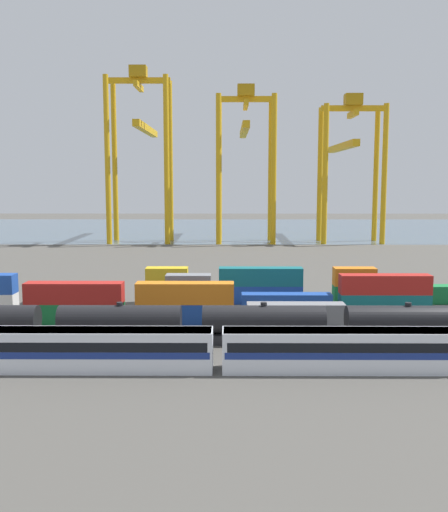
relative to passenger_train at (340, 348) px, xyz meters
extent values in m
plane|color=#4C4944|center=(-5.50, 59.38, -2.14)|extent=(420.00, 420.00, 0.00)
cube|color=#475B6B|center=(-5.50, 165.10, -2.14)|extent=(400.00, 110.00, 0.01)
cube|color=silver|center=(-22.79, 0.00, -0.19)|extent=(21.89, 3.10, 3.90)
cube|color=navy|center=(-22.79, 0.00, -0.29)|extent=(21.45, 3.14, 0.64)
cube|color=black|center=(-22.79, 0.00, 0.49)|extent=(21.02, 3.13, 0.90)
cube|color=slate|center=(-22.79, 0.00, 1.58)|extent=(21.67, 2.85, 0.36)
cube|color=silver|center=(0.00, 0.00, -0.19)|extent=(21.89, 3.10, 3.90)
cube|color=navy|center=(0.00, 0.00, -0.29)|extent=(21.45, 3.14, 0.64)
cube|color=black|center=(0.00, 0.00, 0.49)|extent=(21.02, 3.13, 0.90)
cube|color=slate|center=(0.00, 0.00, 1.58)|extent=(21.67, 2.85, 0.36)
cube|color=#232326|center=(-22.23, 9.48, -1.59)|extent=(13.35, 2.50, 1.10)
cylinder|color=black|center=(-22.23, 9.48, 0.49)|extent=(13.35, 3.07, 3.07)
cylinder|color=black|center=(-22.23, 9.48, 2.20)|extent=(0.70, 0.70, 0.36)
cube|color=#232326|center=(-6.52, 9.48, -1.59)|extent=(13.35, 2.50, 1.10)
cylinder|color=black|center=(-6.52, 9.48, 0.49)|extent=(13.35, 3.07, 3.07)
cylinder|color=black|center=(-6.52, 9.48, 2.20)|extent=(0.70, 0.70, 0.36)
cube|color=#232326|center=(9.18, 9.48, -1.59)|extent=(13.35, 2.50, 1.10)
cylinder|color=black|center=(9.18, 9.48, 0.49)|extent=(13.35, 3.07, 3.07)
cylinder|color=black|center=(9.18, 9.48, 2.20)|extent=(0.70, 0.70, 0.36)
cube|color=#197538|center=(-29.48, 18.17, -0.84)|extent=(12.10, 2.44, 2.60)
cube|color=#AD211C|center=(-29.48, 18.17, 1.76)|extent=(12.10, 2.44, 2.60)
cube|color=#1C4299|center=(-15.74, 18.17, -0.84)|extent=(12.10, 2.44, 2.60)
cube|color=orange|center=(-15.74, 18.17, 1.76)|extent=(12.10, 2.44, 2.60)
cube|color=slate|center=(-2.01, 18.17, -0.84)|extent=(12.10, 2.44, 2.60)
cube|color=maroon|center=(-28.94, 24.51, -0.84)|extent=(6.04, 2.44, 2.60)
cube|color=silver|center=(-15.74, 24.51, -0.84)|extent=(6.04, 2.44, 2.60)
cube|color=slate|center=(-15.74, 24.51, 1.76)|extent=(6.04, 2.44, 2.60)
cube|color=#1C4299|center=(-2.53, 24.51, -0.84)|extent=(12.10, 2.44, 2.60)
cube|color=#146066|center=(10.68, 24.51, -0.84)|extent=(12.10, 2.44, 2.60)
cube|color=#AD211C|center=(10.68, 24.51, 1.76)|extent=(12.10, 2.44, 2.60)
cube|color=slate|center=(-32.91, 30.85, -0.84)|extent=(12.10, 2.44, 2.60)
cube|color=slate|center=(-19.29, 30.85, -0.84)|extent=(6.04, 2.44, 2.60)
cube|color=gold|center=(-19.29, 30.85, 1.76)|extent=(6.04, 2.44, 2.60)
cube|color=#1C4299|center=(-5.67, 30.85, -0.84)|extent=(12.10, 2.44, 2.60)
cube|color=#146066|center=(-5.67, 30.85, 1.76)|extent=(12.10, 2.44, 2.60)
cube|color=#197538|center=(7.95, 30.85, -0.84)|extent=(6.04, 2.44, 2.60)
cube|color=orange|center=(7.95, 30.85, 1.76)|extent=(6.04, 2.44, 2.60)
cube|color=#197538|center=(21.56, 30.85, -0.84)|extent=(12.10, 2.44, 2.60)
cylinder|color=gold|center=(-43.97, 111.52, 21.18)|extent=(1.50, 1.50, 46.64)
cylinder|color=gold|center=(-27.49, 111.52, 21.18)|extent=(1.50, 1.50, 46.64)
cylinder|color=gold|center=(-43.97, 122.02, 21.18)|extent=(1.50, 1.50, 46.64)
cylinder|color=gold|center=(-27.49, 122.02, 21.18)|extent=(1.50, 1.50, 46.64)
cube|color=gold|center=(-35.73, 116.77, 43.70)|extent=(18.07, 1.20, 1.60)
cube|color=gold|center=(-35.73, 116.77, 42.10)|extent=(1.20, 12.10, 1.60)
cube|color=gold|center=(-35.73, 131.38, 31.48)|extent=(2.00, 41.73, 2.00)
cube|color=#A77A10|center=(-35.73, 116.77, 46.10)|extent=(4.80, 4.00, 3.20)
cylinder|color=gold|center=(-13.01, 111.01, 18.60)|extent=(1.50, 1.50, 41.49)
cylinder|color=gold|center=(2.28, 111.01, 18.60)|extent=(1.50, 1.50, 41.49)
cylinder|color=gold|center=(-13.01, 122.53, 18.60)|extent=(1.50, 1.50, 41.49)
cylinder|color=gold|center=(2.28, 122.53, 18.60)|extent=(1.50, 1.50, 41.49)
cube|color=gold|center=(-5.37, 116.77, 38.55)|extent=(16.89, 1.20, 1.60)
cube|color=gold|center=(-5.37, 116.77, 36.95)|extent=(1.20, 13.12, 1.60)
cube|color=gold|center=(-5.37, 130.99, 31.14)|extent=(2.00, 40.63, 2.00)
cube|color=#A77A10|center=(-5.37, 116.77, 40.95)|extent=(4.80, 4.00, 3.20)
cylinder|color=gold|center=(16.74, 112.09, 17.32)|extent=(1.50, 1.50, 38.92)
cylinder|color=gold|center=(33.25, 112.09, 17.32)|extent=(1.50, 1.50, 38.92)
cylinder|color=gold|center=(16.74, 121.44, 17.32)|extent=(1.50, 1.50, 38.92)
cylinder|color=gold|center=(33.25, 121.44, 17.32)|extent=(1.50, 1.50, 38.92)
cube|color=gold|center=(25.00, 116.77, 35.98)|extent=(18.10, 1.20, 1.60)
cube|color=gold|center=(25.00, 116.77, 34.38)|extent=(1.20, 10.95, 1.60)
cube|color=gold|center=(25.00, 130.71, 26.09)|extent=(2.00, 39.82, 2.00)
cube|color=#A77A10|center=(25.00, 116.77, 38.38)|extent=(4.80, 4.00, 3.20)
camera|label=1|loc=(-10.44, -53.07, 15.46)|focal=41.11mm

